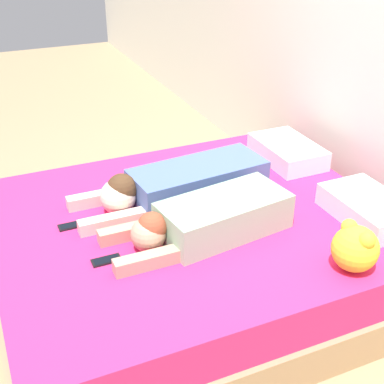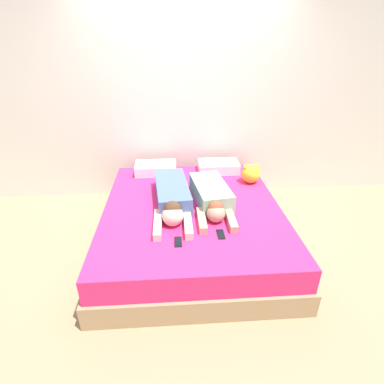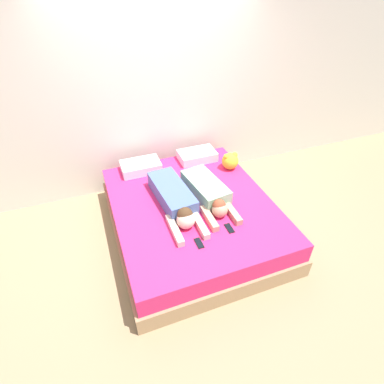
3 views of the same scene
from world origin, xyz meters
name	(u,v)px [view 1 (image 1 of 3)]	position (x,y,z in m)	size (l,w,h in m)	color
ground_plane	(192,282)	(0.00, 0.00, 0.00)	(12.00, 12.00, 0.00)	#9E8460
bed	(192,251)	(0.00, 0.00, 0.22)	(1.83, 2.16, 0.45)	tan
pillow_head_left	(287,152)	(-0.40, 0.86, 0.51)	(0.51, 0.32, 0.12)	white
pillow_head_right	(369,208)	(0.40, 0.86, 0.51)	(0.51, 0.32, 0.12)	white
person_left	(178,185)	(-0.20, 0.00, 0.55)	(0.39, 1.13, 0.23)	#4C66A5
person_right	(207,220)	(0.20, -0.01, 0.54)	(0.41, 0.98, 0.20)	#8CBF99
cell_phone_left	(72,226)	(-0.16, -0.62, 0.46)	(0.06, 0.14, 0.01)	black
cell_phone_right	(106,260)	(0.21, -0.54, 0.46)	(0.06, 0.14, 0.01)	black
plush_toy	(355,247)	(0.73, 0.50, 0.57)	(0.22, 0.22, 0.23)	yellow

